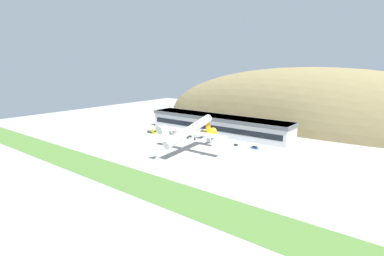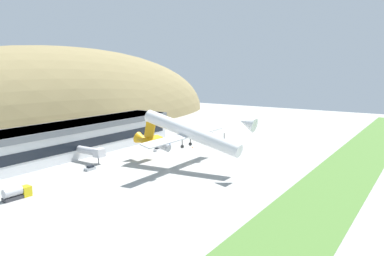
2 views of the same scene
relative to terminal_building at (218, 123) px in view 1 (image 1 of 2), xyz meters
name	(u,v)px [view 1 (image 1 of 2)]	position (x,y,z in m)	size (l,w,h in m)	color
ground_plane	(190,154)	(14.50, -48.71, -6.83)	(378.59, 378.59, 0.00)	#9E9E99
grass_strip_foreground	(125,178)	(14.50, -91.72, -6.79)	(340.73, 18.97, 0.08)	#4C7533
hill_backdrop	(309,128)	(43.56, 56.23, -6.83)	(260.48, 67.00, 87.92)	olive
terminal_building	(218,123)	(0.00, 0.00, 0.00)	(102.31, 18.06, 12.06)	silver
jetway_0	(205,131)	(0.03, -15.09, -2.84)	(3.38, 11.81, 5.43)	silver
cargo_airplane	(190,131)	(13.31, -46.68, 4.83)	(41.91, 46.53, 14.80)	white
service_car_0	(255,148)	(36.88, -19.17, -6.25)	(4.24, 2.07, 1.40)	#264C99
service_car_1	(190,137)	(-6.82, -21.81, -6.23)	(3.77, 1.79, 1.46)	#999EA3
service_car_2	(236,146)	(27.18, -22.66, -6.18)	(3.77, 1.67, 1.59)	silver
fuel_truck	(152,131)	(-35.44, -27.05, -5.29)	(7.19, 2.79, 3.24)	gold
traffic_cone_0	(248,154)	(39.33, -31.13, -6.55)	(0.52, 0.52, 0.58)	orange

